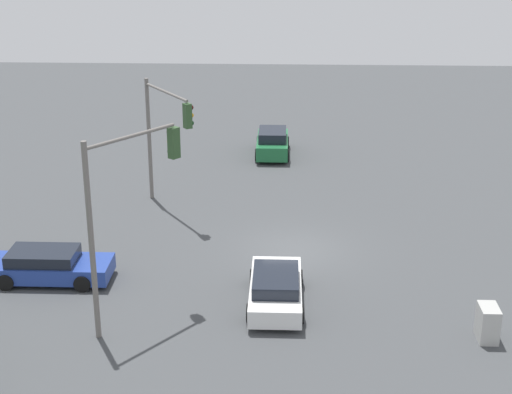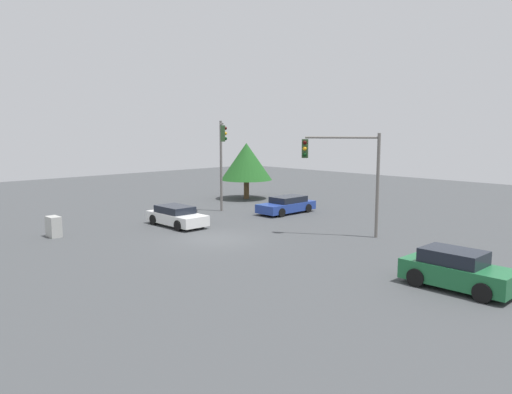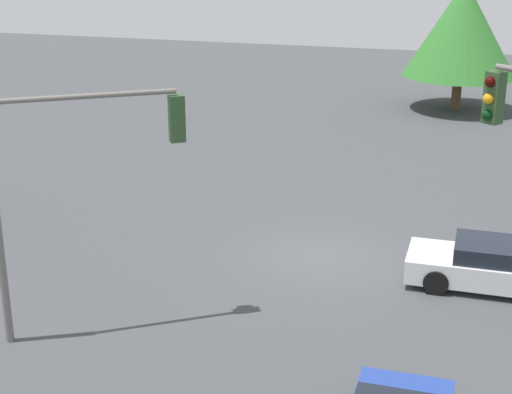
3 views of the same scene
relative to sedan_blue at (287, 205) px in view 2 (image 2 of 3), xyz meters
name	(u,v)px [view 2 (image 2 of 3)]	position (x,y,z in m)	size (l,w,h in m)	color
ground_plane	(216,240)	(3.19, -9.15, -0.59)	(80.00, 80.00, 0.00)	#424447
sedan_blue	(287,205)	(0.00, 0.00, 0.00)	(1.91, 4.53, 1.21)	#233D93
sedan_white	(176,216)	(-1.55, -8.45, 0.02)	(4.32, 1.91, 1.25)	silver
sedan_green	(457,270)	(16.06, -8.00, 0.13)	(4.06, 1.84, 1.49)	#1E6638
traffic_signal_main	(346,165)	(7.53, -3.34, 3.41)	(3.65, 2.60, 5.78)	slate
traffic_signal_cross	(222,151)	(-2.83, -3.64, 3.91)	(3.21, 2.55, 6.58)	slate
electrical_cabinet	(54,227)	(-3.66, -15.27, -0.01)	(0.94, 0.60, 1.16)	#B2B2AD
tree_behind	(246,162)	(-7.51, 3.00, 2.63)	(4.42, 4.42, 4.81)	brown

